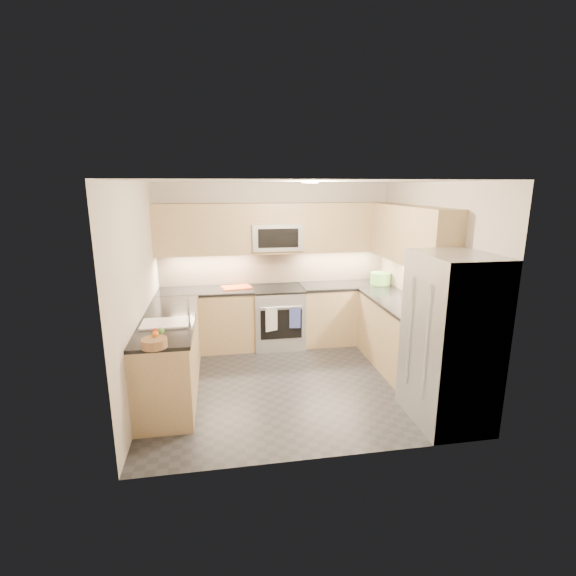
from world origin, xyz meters
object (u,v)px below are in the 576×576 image
object	(u,v)px
utensil_bowl	(381,278)
fruit_basket	(154,343)
gas_range	(278,317)
refrigerator	(450,340)
microwave	(276,237)
cutting_board	(237,287)

from	to	relation	value
utensil_bowl	fruit_basket	xyz separation A→B (m)	(-3.16, -2.17, -0.04)
gas_range	refrigerator	bearing A→B (deg)	-59.12
refrigerator	gas_range	bearing A→B (deg)	120.88
microwave	utensil_bowl	xyz separation A→B (m)	(1.63, -0.18, -0.67)
gas_range	cutting_board	world-z (taller)	cutting_board
gas_range	refrigerator	xyz separation A→B (m)	(1.45, -2.43, 0.45)
refrigerator	microwave	bearing A→B (deg)	119.62
refrigerator	cutting_board	world-z (taller)	refrigerator
fruit_basket	utensil_bowl	bearing A→B (deg)	34.56
gas_range	refrigerator	world-z (taller)	refrigerator
microwave	gas_range	bearing A→B (deg)	-90.00
microwave	fruit_basket	xyz separation A→B (m)	(-1.52, -2.35, -0.72)
gas_range	utensil_bowl	distance (m)	1.73
utensil_bowl	cutting_board	size ratio (longest dim) A/B	0.73
refrigerator	utensil_bowl	bearing A→B (deg)	85.61
refrigerator	utensil_bowl	xyz separation A→B (m)	(0.18, 2.37, 0.13)
utensil_bowl	fruit_basket	bearing A→B (deg)	-145.44
cutting_board	fruit_basket	size ratio (longest dim) A/B	1.75
gas_range	microwave	bearing A→B (deg)	90.00
cutting_board	fruit_basket	xyz separation A→B (m)	(-0.90, -2.31, 0.04)
cutting_board	fruit_basket	world-z (taller)	fruit_basket
microwave	refrigerator	bearing A→B (deg)	-60.38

